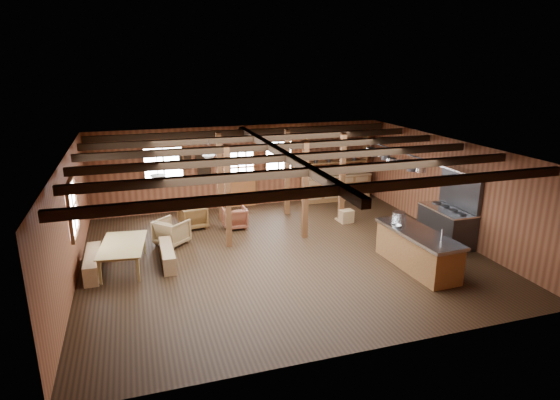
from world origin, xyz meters
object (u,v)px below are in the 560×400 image
object	(u,v)px
dining_table	(125,256)
armchair_c	(172,232)
kitchen_island	(417,250)
commercial_range	(449,220)
armchair_b	(235,218)
armchair_a	(193,217)

from	to	relation	value
dining_table	armchair_c	distance (m)	1.76
kitchen_island	dining_table	xyz separation A→B (m)	(-6.79, 2.12, -0.16)
commercial_range	armchair_c	bearing A→B (deg)	163.20
kitchen_island	commercial_range	xyz separation A→B (m)	(1.76, 1.18, 0.19)
dining_table	armchair_c	bearing A→B (deg)	-37.11
kitchen_island	armchair_b	world-z (taller)	kitchen_island
kitchen_island	armchair_a	world-z (taller)	kitchen_island
kitchen_island	armchair_c	bearing A→B (deg)	145.90
commercial_range	armchair_a	world-z (taller)	commercial_range
armchair_a	commercial_range	bearing A→B (deg)	142.72
armchair_c	armchair_a	bearing A→B (deg)	-74.22
kitchen_island	armchair_a	size ratio (longest dim) A/B	3.30
kitchen_island	armchair_a	bearing A→B (deg)	133.95
armchair_b	armchair_c	size ratio (longest dim) A/B	0.90
dining_table	armchair_a	xyz separation A→B (m)	(1.95, 2.43, 0.03)
kitchen_island	armchair_b	distance (m)	5.51
armchair_c	armchair_b	bearing A→B (deg)	-110.76
armchair_a	armchair_c	xyz separation A→B (m)	(-0.73, -1.17, 0.01)
armchair_b	dining_table	bearing A→B (deg)	32.40
armchair_a	armchair_b	world-z (taller)	armchair_a
kitchen_island	armchair_b	size ratio (longest dim) A/B	3.60
dining_table	armchair_a	world-z (taller)	armchair_a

